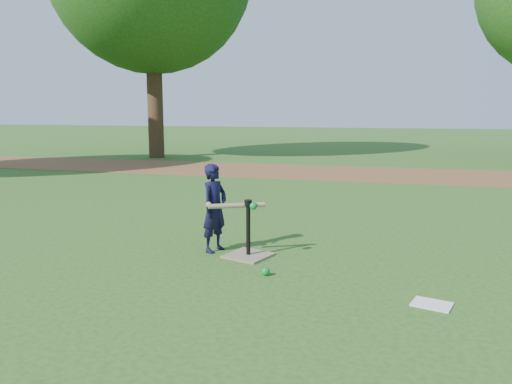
# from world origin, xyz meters

# --- Properties ---
(ground) EXTENTS (80.00, 80.00, 0.00)m
(ground) POSITION_xyz_m (0.00, 0.00, 0.00)
(ground) COLOR #285116
(ground) RESTS_ON ground
(dirt_strip) EXTENTS (24.00, 3.00, 0.01)m
(dirt_strip) POSITION_xyz_m (0.00, 7.50, 0.01)
(dirt_strip) COLOR brown
(dirt_strip) RESTS_ON ground
(child) EXTENTS (0.33, 0.41, 0.97)m
(child) POSITION_xyz_m (-0.27, 0.14, 0.49)
(child) COLOR black
(child) RESTS_ON ground
(wiffle_ball_ground) EXTENTS (0.08, 0.08, 0.08)m
(wiffle_ball_ground) POSITION_xyz_m (0.48, -0.51, 0.04)
(wiffle_ball_ground) COLOR #0C862D
(wiffle_ball_ground) RESTS_ON ground
(clipboard) EXTENTS (0.35, 0.30, 0.01)m
(clipboard) POSITION_xyz_m (1.95, -0.84, 0.01)
(clipboard) COLOR white
(clipboard) RESTS_ON ground
(batting_tee) EXTENTS (0.54, 0.54, 0.61)m
(batting_tee) POSITION_xyz_m (0.15, 0.04, 0.11)
(batting_tee) COLOR #8E7B5A
(batting_tee) RESTS_ON ground
(swing_action) EXTENTS (0.61, 0.32, 0.09)m
(swing_action) POSITION_xyz_m (0.04, 0.01, 0.55)
(swing_action) COLOR tan
(swing_action) RESTS_ON ground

